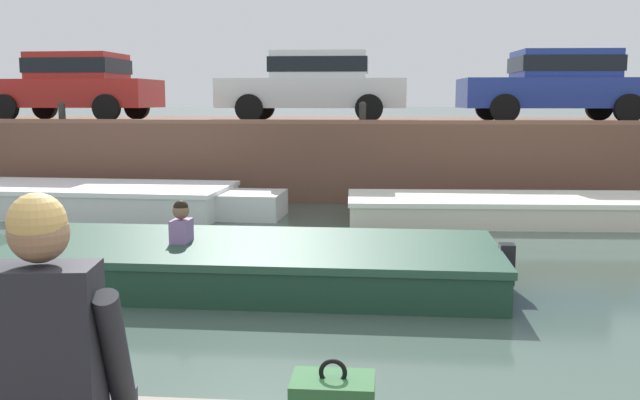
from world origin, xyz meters
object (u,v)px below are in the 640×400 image
boat_moored_west_white (98,200)px  mooring_bollard_west (62,111)px  motorboat_passing (230,263)px  car_centre_blue (559,83)px  person_seated_left (50,362)px  mooring_bollard_mid (363,112)px  car_leftmost_red (75,84)px  car_left_inner_white (315,83)px  boat_moored_central_cream (519,209)px

boat_moored_west_white → mooring_bollard_west: bearing=128.0°
motorboat_passing → mooring_bollard_west: size_ratio=15.19×
car_centre_blue → person_seated_left: 14.83m
car_centre_blue → mooring_bollard_mid: bearing=-157.5°
mooring_bollard_west → person_seated_left: size_ratio=0.46×
car_leftmost_red → car_left_inner_white: 5.61m
mooring_bollard_mid → car_left_inner_white: bearing=123.0°
motorboat_passing → mooring_bollard_mid: (1.31, 6.60, 1.61)m
motorboat_passing → mooring_bollard_west: mooring_bollard_west is taller
boat_moored_central_cream → motorboat_passing: motorboat_passing is taller
boat_moored_central_cream → motorboat_passing: size_ratio=0.95×
boat_moored_west_white → mooring_bollard_mid: mooring_bollard_mid is taller
car_centre_blue → mooring_bollard_west: car_centre_blue is taller
person_seated_left → mooring_bollard_west: bearing=114.6°
motorboat_passing → boat_moored_west_white: bearing=126.6°
car_centre_blue → car_left_inner_white: bearing=-180.0°
boat_moored_west_white → person_seated_left: size_ratio=6.71×
boat_moored_central_cream → mooring_bollard_mid: mooring_bollard_mid is taller
car_leftmost_red → car_left_inner_white: (5.61, 0.00, 0.00)m
car_left_inner_white → mooring_bollard_mid: 2.17m
boat_moored_west_white → car_leftmost_red: car_leftmost_red is taller
mooring_bollard_west → boat_moored_central_cream: bearing=-13.3°
mooring_bollard_west → person_seated_left: 13.42m
car_centre_blue → mooring_bollard_west: (-10.51, -1.75, -0.61)m
mooring_bollard_west → mooring_bollard_mid: size_ratio=1.00×
mooring_bollard_mid → person_seated_left: (-0.70, -12.18, -0.65)m
motorboat_passing → car_centre_blue: car_centre_blue is taller
boat_moored_central_cream → car_leftmost_red: bearing=157.8°
boat_moored_central_cream → car_centre_blue: (1.47, 3.88, 2.23)m
car_leftmost_red → person_seated_left: (6.04, -13.93, -1.26)m
car_leftmost_red → mooring_bollard_west: bearing=-75.2°
boat_moored_west_white → boat_moored_central_cream: bearing=-1.8°
motorboat_passing → car_leftmost_red: (-5.43, 8.34, 2.22)m
boat_moored_west_white → car_leftmost_red: 4.67m
car_centre_blue → boat_moored_central_cream: bearing=-110.8°
motorboat_passing → car_centre_blue: (5.54, 8.35, 2.22)m
car_left_inner_white → mooring_bollard_west: bearing=-161.3°
car_centre_blue → boat_moored_west_white: bearing=-158.0°
boat_moored_west_white → motorboat_passing: bearing=-53.4°
motorboat_passing → car_leftmost_red: bearing=123.1°
boat_moored_west_white → car_leftmost_red: bearing=118.1°
motorboat_passing → car_centre_blue: size_ratio=1.62×
car_leftmost_red → boat_moored_central_cream: bearing=-22.2°
car_left_inner_white → mooring_bollard_mid: size_ratio=9.41×
car_leftmost_red → motorboat_passing: bearing=-56.9°
car_left_inner_white → boat_moored_west_white: bearing=-135.2°
mooring_bollard_mid → person_seated_left: 12.22m
boat_moored_central_cream → car_left_inner_white: car_left_inner_white is taller
mooring_bollard_mid → boat_moored_central_cream: bearing=-37.7°
car_leftmost_red → mooring_bollard_west: 1.90m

